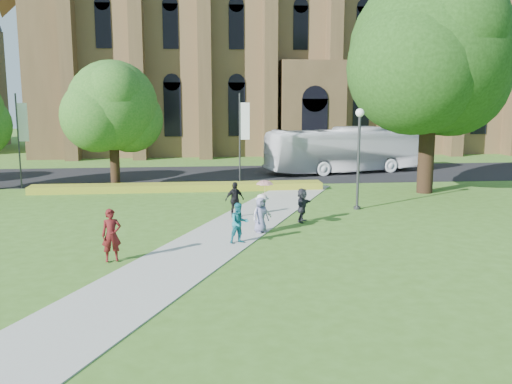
{
  "coord_description": "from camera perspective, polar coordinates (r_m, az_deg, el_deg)",
  "views": [
    {
      "loc": [
        -0.8,
        -22.1,
        6.0
      ],
      "look_at": [
        1.81,
        3.1,
        1.6
      ],
      "focal_mm": 40.0,
      "sensor_mm": 36.0,
      "label": 1
    }
  ],
  "objects": [
    {
      "name": "pedestrian_1",
      "position": [
        22.88,
        -1.69,
        -3.12
      ],
      "size": [
        0.96,
        0.85,
        1.65
      ],
      "primitive_type": "imported",
      "rotation": [
        0.0,
        0.0,
        0.33
      ],
      "color": "#1A7384",
      "rests_on": "footpath"
    },
    {
      "name": "tour_coach",
      "position": [
        44.01,
        8.86,
        4.18
      ],
      "size": [
        12.68,
        5.63,
        3.44
      ],
      "primitive_type": "imported",
      "rotation": [
        0.0,
        0.0,
        1.8
      ],
      "color": "silver",
      "rests_on": "road"
    },
    {
      "name": "banner_pole_1",
      "position": [
        39.0,
        -22.53,
        5.27
      ],
      "size": [
        0.7,
        0.1,
        6.0
      ],
      "color": "#38383D",
      "rests_on": "ground"
    },
    {
      "name": "pedestrian_5",
      "position": [
        26.8,
        4.63,
        -1.29
      ],
      "size": [
        1.09,
        1.53,
        1.59
      ],
      "primitive_type": "imported",
      "rotation": [
        0.0,
        0.0,
        1.1
      ],
      "color": "#292931",
      "rests_on": "footpath"
    },
    {
      "name": "footpath",
      "position": [
        23.87,
        -3.83,
        -4.67
      ],
      "size": [
        15.58,
        28.54,
        0.04
      ],
      "primitive_type": "cube",
      "rotation": [
        0.0,
        0.0,
        -0.44
      ],
      "color": "#B2B2A8",
      "rests_on": "ground"
    },
    {
      "name": "pedestrian_3",
      "position": [
        27.62,
        -2.15,
        -0.77
      ],
      "size": [
        1.1,
        0.83,
        1.74
      ],
      "primitive_type": "imported",
      "rotation": [
        0.0,
        0.0,
        0.45
      ],
      "color": "black",
      "rests_on": "footpath"
    },
    {
      "name": "street_tree_1",
      "position": [
        36.97,
        -14.17,
        8.35
      ],
      "size": [
        5.6,
        5.6,
        8.05
      ],
      "color": "#332114",
      "rests_on": "ground"
    },
    {
      "name": "streetlamp",
      "position": [
        29.9,
        10.25,
        4.51
      ],
      "size": [
        0.44,
        0.44,
        5.24
      ],
      "color": "#38383D",
      "rests_on": "ground"
    },
    {
      "name": "pedestrian_4",
      "position": [
        24.63,
        0.48,
        -2.31
      ],
      "size": [
        0.9,
        0.8,
        1.54
      ],
      "primitive_type": "imported",
      "rotation": [
        0.0,
        0.0,
        0.53
      ],
      "color": "slate",
      "rests_on": "footpath"
    },
    {
      "name": "large_tree",
      "position": [
        35.94,
        17.13,
        13.2
      ],
      "size": [
        9.6,
        9.6,
        13.2
      ],
      "color": "#332114",
      "rests_on": "ground"
    },
    {
      "name": "ground",
      "position": [
        22.91,
        -3.73,
        -5.35
      ],
      "size": [
        160.0,
        160.0,
        0.0
      ],
      "primitive_type": "plane",
      "color": "#3F661E",
      "rests_on": "ground"
    },
    {
      "name": "cathedral",
      "position": [
        63.15,
        4.12,
        16.18
      ],
      "size": [
        52.6,
        18.25,
        28.0
      ],
      "color": "brown",
      "rests_on": "ground"
    },
    {
      "name": "pedestrian_2",
      "position": [
        24.94,
        0.6,
        -2.05
      ],
      "size": [
        1.2,
        1.13,
        1.63
      ],
      "primitive_type": "imported",
      "rotation": [
        0.0,
        0.0,
        0.67
      ],
      "color": "silver",
      "rests_on": "footpath"
    },
    {
      "name": "parasol",
      "position": [
        24.54,
        0.88,
        0.23
      ],
      "size": [
        0.78,
        0.78,
        0.64
      ],
      "primitive_type": "imported",
      "rotation": [
        0.0,
        0.0,
        -0.07
      ],
      "color": "#D29594",
      "rests_on": "pedestrian_4"
    },
    {
      "name": "road",
      "position": [
        42.53,
        -4.79,
        1.72
      ],
      "size": [
        160.0,
        10.0,
        0.02
      ],
      "primitive_type": "cube",
      "color": "black",
      "rests_on": "ground"
    },
    {
      "name": "pedestrian_0",
      "position": [
        21.07,
        -14.26,
        -4.2
      ],
      "size": [
        0.77,
        0.59,
        1.91
      ],
      "primitive_type": "imported",
      "rotation": [
        0.0,
        0.0,
        0.21
      ],
      "color": "#4F1212",
      "rests_on": "footpath"
    },
    {
      "name": "banner_pole_0",
      "position": [
        37.5,
        -1.47,
        5.86
      ],
      "size": [
        0.7,
        0.1,
        6.0
      ],
      "color": "#38383D",
      "rests_on": "ground"
    },
    {
      "name": "flower_hedge",
      "position": [
        35.79,
        -7.77,
        0.47
      ],
      "size": [
        18.0,
        1.4,
        0.45
      ],
      "primitive_type": "cube",
      "color": "gold",
      "rests_on": "ground"
    }
  ]
}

